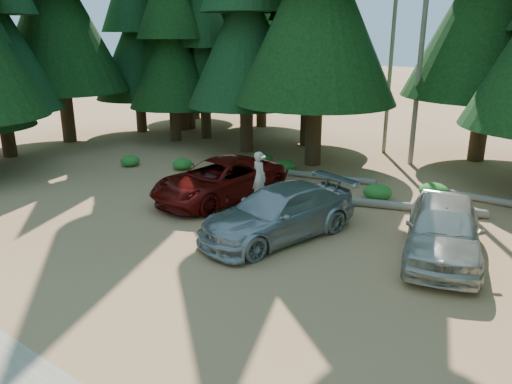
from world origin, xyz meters
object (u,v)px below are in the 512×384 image
log_right (415,207)px  log_left (331,177)px  silver_minivan_right (444,228)px  silver_minivan_center (279,213)px  log_mid (475,197)px  red_pickup (219,180)px  frisbee_player (259,177)px

log_right → log_left: bearing=139.6°
silver_minivan_right → log_left: bearing=125.3°
silver_minivan_center → log_mid: (4.13, 7.33, -0.65)m
red_pickup → frisbee_player: size_ratio=3.09×
red_pickup → log_mid: bearing=41.5°
frisbee_player → silver_minivan_center: bearing=165.6°
red_pickup → silver_minivan_right: (8.49, -0.11, 0.09)m
log_left → silver_minivan_center: bearing=-88.8°
frisbee_player → log_left: 5.30m
red_pickup → log_left: bearing=71.0°
log_left → log_right: bearing=-34.1°
silver_minivan_center → log_left: (-1.61, 6.49, -0.65)m
silver_minivan_right → red_pickup: bearing=162.8°
red_pickup → log_right: (6.58, 3.11, -0.62)m
log_mid → log_left: bearing=-172.5°
silver_minivan_center → frisbee_player: bearing=157.0°
silver_minivan_right → log_right: 3.81m
silver_minivan_center → frisbee_player: frisbee_player is taller
silver_minivan_right → frisbee_player: 6.34m
silver_minivan_right → frisbee_player: size_ratio=2.81×
frisbee_player → log_left: (0.11, 5.15, -1.23)m
frisbee_player → silver_minivan_right: bearing=-154.3°
silver_minivan_right → silver_minivan_center: bearing=-177.3°
silver_minivan_right → log_mid: size_ratio=1.44×
frisbee_player → log_mid: size_ratio=0.51×
log_left → frisbee_player: bearing=-103.9°
red_pickup → frisbee_player: 2.29m
red_pickup → frisbee_player: (2.18, -0.37, 0.59)m
log_left → log_right: log_right is taller
silver_minivan_center → log_right: size_ratio=1.12×
silver_minivan_center → silver_minivan_right: silver_minivan_right is taller
silver_minivan_right → log_left: (-6.21, 4.90, -0.72)m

